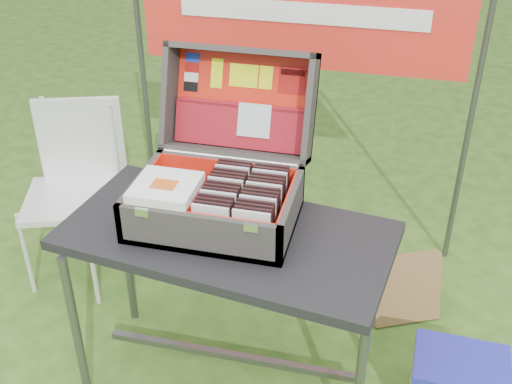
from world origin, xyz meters
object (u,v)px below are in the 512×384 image
(suitcase, at_px, (218,152))
(cardboard_box, at_px, (406,289))
(table, at_px, (229,309))
(chair, at_px, (69,201))

(suitcase, bearing_deg, cardboard_box, 30.29)
(table, bearing_deg, chair, 160.92)
(table, xyz_separation_m, cardboard_box, (0.72, 0.56, -0.21))
(cardboard_box, bearing_deg, table, -167.63)
(table, xyz_separation_m, suitcase, (-0.06, 0.11, 0.66))
(table, xyz_separation_m, chair, (-0.95, 0.48, 0.08))
(table, distance_m, chair, 1.07)
(chair, bearing_deg, cardboard_box, -16.24)
(suitcase, xyz_separation_m, cardboard_box, (0.78, 0.45, -0.88))
(chair, bearing_deg, table, -45.82)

